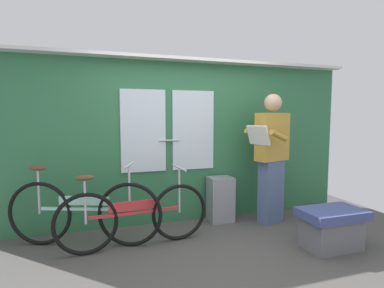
% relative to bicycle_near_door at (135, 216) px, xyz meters
% --- Properties ---
extents(ground_plane, '(6.05, 4.35, 0.04)m').
position_rel_bicycle_near_door_xyz_m(ground_plane, '(0.77, -0.66, -0.38)').
color(ground_plane, '#474442').
extents(train_door_wall, '(5.05, 0.28, 2.26)m').
position_rel_bicycle_near_door_xyz_m(train_door_wall, '(0.76, 0.71, 0.82)').
color(train_door_wall, '#2D6B42').
rests_on(train_door_wall, ground_plane).
extents(bicycle_near_door, '(1.73, 0.44, 0.89)m').
position_rel_bicycle_near_door_xyz_m(bicycle_near_door, '(0.00, 0.00, 0.00)').
color(bicycle_near_door, black).
rests_on(bicycle_near_door, ground_plane).
extents(bicycle_leaning_behind, '(1.69, 0.71, 0.95)m').
position_rel_bicycle_near_door_xyz_m(bicycle_leaning_behind, '(-0.54, 0.22, 0.03)').
color(bicycle_leaning_behind, black).
rests_on(bicycle_leaning_behind, ground_plane).
extents(passenger_reading_newspaper, '(0.63, 0.58, 1.79)m').
position_rel_bicycle_near_door_xyz_m(passenger_reading_newspaper, '(1.91, 0.24, 0.58)').
color(passenger_reading_newspaper, slate).
rests_on(passenger_reading_newspaper, ground_plane).
extents(trash_bin_by_wall, '(0.34, 0.28, 0.63)m').
position_rel_bicycle_near_door_xyz_m(trash_bin_by_wall, '(1.26, 0.50, -0.05)').
color(trash_bin_by_wall, gray).
rests_on(trash_bin_by_wall, ground_plane).
extents(bench_seat_corner, '(0.70, 0.44, 0.45)m').
position_rel_bicycle_near_door_xyz_m(bench_seat_corner, '(2.09, -0.71, -0.12)').
color(bench_seat_corner, '#3D477F').
rests_on(bench_seat_corner, ground_plane).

